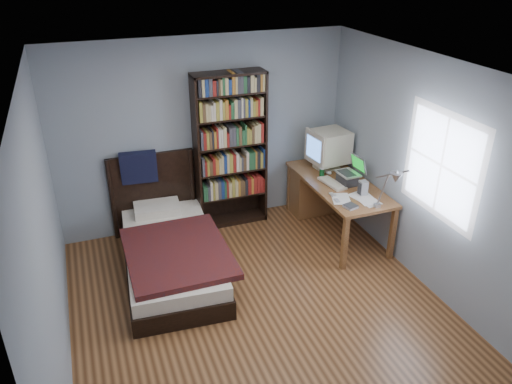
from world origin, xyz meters
The scene contains 14 objects.
room centered at (0.03, 0.00, 1.25)m, with size 4.20×4.24×2.50m.
desk centered at (1.50, 1.65, 0.42)m, with size 0.75×1.68×0.73m.
crt_monitor centered at (1.57, 1.63, 1.03)m, with size 0.51×0.47×0.54m.
laptop centered at (1.59, 1.10, 0.83)m, with size 0.31×0.31×0.36m.
desk_lamp centered at (1.46, 0.04, 1.27)m, with size 0.26×0.56×0.67m.
keyboard centered at (1.39, 1.15, 0.74)m, with size 0.17×0.42×0.03m, color beige.
speaker centered at (1.60, 0.77, 0.82)m, with size 0.09×0.09×0.18m, color gray.
soda_can centered at (1.37, 1.39, 0.79)m, with size 0.07×0.07×0.12m, color #063210.
mouse centered at (1.50, 1.46, 0.75)m, with size 0.07×0.12×0.04m, color silver.
phone_silver centered at (1.25, 0.87, 0.74)m, with size 0.05×0.11×0.02m, color silver.
phone_grey centered at (1.22, 0.72, 0.74)m, with size 0.04×0.09×0.02m, color gray.
external_drive centered at (1.30, 0.53, 0.74)m, with size 0.13×0.13×0.03m, color gray.
bookshelf centered at (0.30, 1.94, 1.04)m, with size 0.93×0.30×2.07m.
bed centered at (-0.72, 1.13, 0.25)m, with size 1.19×2.16×1.16m.
Camera 1 is at (-1.49, -3.83, 3.47)m, focal length 35.00 mm.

